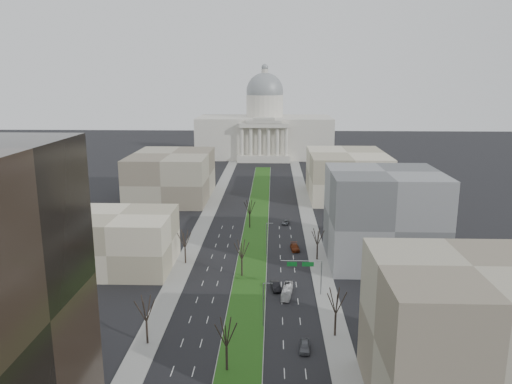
% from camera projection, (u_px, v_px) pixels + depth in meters
% --- Properties ---
extents(ground, '(600.00, 600.00, 0.00)m').
position_uv_depth(ground, '(256.00, 228.00, 160.21)').
color(ground, black).
rests_on(ground, ground).
extents(median, '(8.00, 222.03, 0.20)m').
position_uv_depth(median, '(256.00, 229.00, 159.21)').
color(median, '#999993').
rests_on(median, ground).
extents(sidewalk_left, '(5.00, 330.00, 0.15)m').
position_uv_depth(sidewalk_left, '(189.00, 254.00, 136.45)').
color(sidewalk_left, gray).
rests_on(sidewalk_left, ground).
extents(sidewalk_right, '(5.00, 330.00, 0.15)m').
position_uv_depth(sidewalk_right, '(317.00, 256.00, 135.25)').
color(sidewalk_right, gray).
rests_on(sidewalk_right, ground).
extents(capitol, '(80.00, 46.00, 55.00)m').
position_uv_depth(capitol, '(265.00, 130.00, 302.22)').
color(capitol, beige).
rests_on(capitol, ground).
extents(building_beige_left, '(26.00, 22.00, 14.00)m').
position_uv_depth(building_beige_left, '(120.00, 241.00, 125.68)').
color(building_beige_left, tan).
rests_on(building_beige_left, ground).
extents(building_tan_right, '(26.00, 24.00, 22.00)m').
position_uv_depth(building_tan_right, '(466.00, 339.00, 70.92)').
color(building_tan_right, gray).
rests_on(building_tan_right, ground).
extents(building_grey_right, '(28.00, 26.00, 24.00)m').
position_uv_depth(building_grey_right, '(383.00, 217.00, 129.09)').
color(building_grey_right, '#5B5E60').
rests_on(building_grey_right, ground).
extents(building_far_left, '(30.00, 40.00, 18.00)m').
position_uv_depth(building_far_left, '(172.00, 176.00, 198.34)').
color(building_far_left, gray).
rests_on(building_far_left, ground).
extents(building_far_right, '(30.00, 40.00, 18.00)m').
position_uv_depth(building_far_right, '(347.00, 175.00, 200.82)').
color(building_far_right, tan).
rests_on(building_far_right, ground).
extents(tree_left_mid, '(5.40, 5.40, 9.72)m').
position_uv_depth(tree_left_mid, '(146.00, 308.00, 89.11)').
color(tree_left_mid, black).
rests_on(tree_left_mid, ground).
extents(tree_left_far, '(5.28, 5.28, 9.50)m').
position_uv_depth(tree_left_far, '(185.00, 239.00, 128.10)').
color(tree_left_far, black).
rests_on(tree_left_far, ground).
extents(tree_right_mid, '(5.52, 5.52, 9.94)m').
position_uv_depth(tree_right_mid, '(336.00, 301.00, 91.80)').
color(tree_right_mid, black).
rests_on(tree_right_mid, ground).
extents(tree_right_far, '(5.04, 5.04, 9.07)m').
position_uv_depth(tree_right_far, '(318.00, 236.00, 130.89)').
color(tree_right_far, black).
rests_on(tree_right_far, ground).
extents(tree_median_a, '(5.40, 5.40, 9.72)m').
position_uv_depth(tree_median_a, '(226.00, 332.00, 80.81)').
color(tree_median_a, black).
rests_on(tree_median_a, ground).
extents(tree_median_b, '(5.40, 5.40, 9.72)m').
position_uv_depth(tree_median_b, '(242.00, 249.00, 119.76)').
color(tree_median_b, black).
rests_on(tree_median_b, ground).
extents(tree_median_c, '(5.40, 5.40, 9.72)m').
position_uv_depth(tree_median_c, '(250.00, 207.00, 158.71)').
color(tree_median_c, black).
rests_on(tree_median_c, ground).
extents(streetlamp_median_b, '(1.90, 0.20, 9.16)m').
position_uv_depth(streetlamp_median_b, '(264.00, 304.00, 95.71)').
color(streetlamp_median_b, gray).
rests_on(streetlamp_median_b, ground).
extents(streetlamp_median_c, '(1.90, 0.20, 9.16)m').
position_uv_depth(streetlamp_median_c, '(267.00, 238.00, 134.66)').
color(streetlamp_median_c, gray).
rests_on(streetlamp_median_c, ground).
extents(mast_arm_signs, '(9.12, 0.24, 8.09)m').
position_uv_depth(mast_arm_signs, '(309.00, 269.00, 109.72)').
color(mast_arm_signs, gray).
rests_on(mast_arm_signs, ground).
extents(car_grey_near, '(2.27, 4.80, 1.58)m').
position_uv_depth(car_grey_near, '(305.00, 346.00, 88.34)').
color(car_grey_near, '#53555B').
rests_on(car_grey_near, ground).
extents(car_black, '(2.50, 5.40, 1.71)m').
position_uv_depth(car_black, '(276.00, 286.00, 113.55)').
color(car_black, black).
rests_on(car_black, ground).
extents(car_red, '(2.76, 5.80, 1.63)m').
position_uv_depth(car_red, '(295.00, 247.00, 139.58)').
color(car_red, '#63240D').
rests_on(car_red, ground).
extents(car_grey_far, '(2.74, 4.78, 1.26)m').
position_uv_depth(car_grey_far, '(286.00, 222.00, 164.42)').
color(car_grey_far, '#575A5F').
rests_on(car_grey_far, ground).
extents(box_van, '(2.91, 8.02, 2.18)m').
position_uv_depth(box_van, '(287.00, 291.00, 110.25)').
color(box_van, white).
rests_on(box_van, ground).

